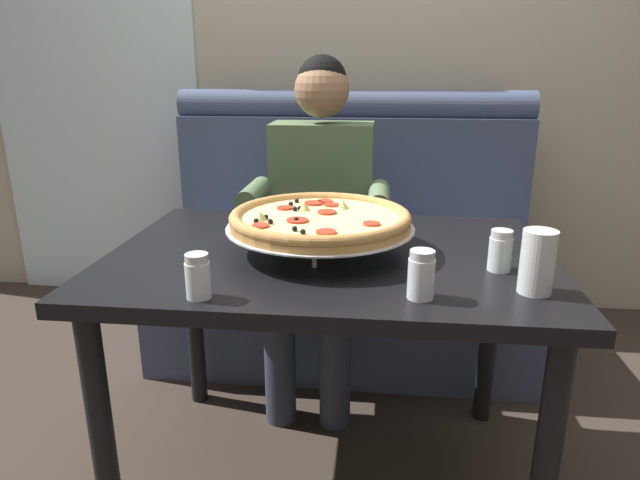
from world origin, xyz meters
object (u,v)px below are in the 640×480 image
at_px(dining_table, 329,283).
at_px(shaker_pepper_flakes, 421,278).
at_px(booth_bench, 347,260).
at_px(shaker_parmesan, 500,253).
at_px(shaker_oregano, 198,279).
at_px(drinking_glass, 537,266).
at_px(diner_main, 319,207).
at_px(patio_chair, 164,179).
at_px(pizza, 320,220).

height_order(dining_table, shaker_pepper_flakes, shaker_pepper_flakes).
distance_m(booth_bench, shaker_pepper_flakes, 1.27).
height_order(booth_bench, shaker_parmesan, booth_bench).
bearing_deg(shaker_pepper_flakes, shaker_oregano, -173.92).
height_order(dining_table, drinking_glass, drinking_glass).
height_order(diner_main, shaker_oregano, diner_main).
xyz_separation_m(booth_bench, dining_table, (0.00, -0.89, 0.25)).
bearing_deg(diner_main, shaker_parmesan, -53.54).
xyz_separation_m(booth_bench, drinking_glass, (0.49, -1.13, 0.40)).
height_order(shaker_oregano, shaker_parmesan, shaker_parmesan).
relative_size(drinking_glass, patio_chair, 0.17).
height_order(booth_bench, dining_table, booth_bench).
bearing_deg(shaker_pepper_flakes, dining_table, 127.76).
height_order(dining_table, shaker_parmesan, shaker_parmesan).
height_order(pizza, shaker_pepper_flakes, pizza).
distance_m(diner_main, patio_chair, 1.83).
relative_size(dining_table, drinking_glass, 8.21).
height_order(pizza, patio_chair, pizza).
distance_m(diner_main, pizza, 0.63).
height_order(dining_table, diner_main, diner_main).
height_order(shaker_oregano, drinking_glass, drinking_glass).
relative_size(booth_bench, diner_main, 1.27).
bearing_deg(diner_main, shaker_pepper_flakes, -70.46).
height_order(booth_bench, drinking_glass, booth_bench).
distance_m(booth_bench, drinking_glass, 1.29).
distance_m(diner_main, shaker_pepper_flakes, 0.98).
height_order(diner_main, pizza, diner_main).
xyz_separation_m(pizza, drinking_glass, (0.52, -0.25, -0.02)).
xyz_separation_m(dining_table, shaker_pepper_flakes, (0.23, -0.30, 0.14)).
distance_m(pizza, shaker_pepper_flakes, 0.40).
xyz_separation_m(dining_table, shaker_oregano, (-0.26, -0.35, 0.14)).
bearing_deg(booth_bench, shaker_pepper_flakes, -78.99).
distance_m(shaker_pepper_flakes, shaker_oregano, 0.49).
relative_size(booth_bench, patio_chair, 1.88).
height_order(shaker_oregano, patio_chair, patio_chair).
bearing_deg(drinking_glass, shaker_oregano, -171.49).
relative_size(dining_table, patio_chair, 1.40).
distance_m(shaker_parmesan, patio_chair, 2.73).
xyz_separation_m(dining_table, diner_main, (-0.10, 0.62, 0.06)).
xyz_separation_m(pizza, shaker_pepper_flakes, (0.26, -0.30, -0.04)).
relative_size(diner_main, pizza, 2.46).
bearing_deg(pizza, dining_table, -14.38).
distance_m(shaker_pepper_flakes, shaker_parmesan, 0.29).
bearing_deg(shaker_pepper_flakes, booth_bench, 101.01).
bearing_deg(shaker_pepper_flakes, pizza, 130.10).
relative_size(diner_main, shaker_parmesan, 12.15).
bearing_deg(diner_main, shaker_oregano, -99.34).
xyz_separation_m(diner_main, drinking_glass, (0.59, -0.86, 0.09)).
xyz_separation_m(pizza, shaker_parmesan, (0.46, -0.11, -0.04)).
height_order(dining_table, pizza, pizza).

